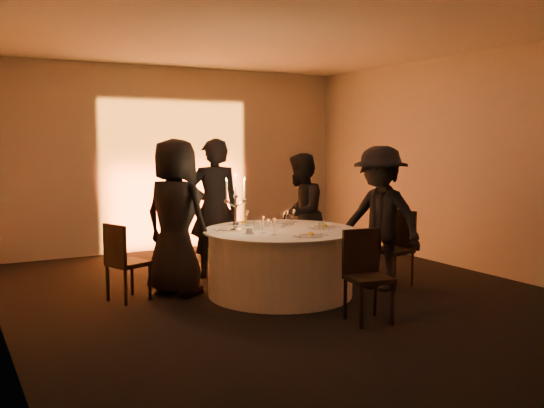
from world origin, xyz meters
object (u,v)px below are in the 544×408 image
chair_right (396,243)px  guest_back_right (300,213)px  chair_front (365,270)px  guest_left (176,217)px  chair_back_left (219,237)px  guest_right (380,218)px  chair_back_right (300,229)px  chair_left (123,258)px  coffee_cup (249,231)px  banquet_table (280,262)px  candelabra (236,211)px  guest_back_left (214,209)px

chair_right → guest_back_right: bearing=-164.7°
chair_front → guest_left: size_ratio=0.50×
chair_back_left → guest_right: bearing=128.5°
guest_back_right → chair_back_right: bearing=-163.6°
chair_left → chair_front: chair_front is taller
guest_left → guest_back_right: (1.90, 0.33, -0.10)m
chair_left → chair_back_left: chair_left is taller
chair_back_right → chair_front: (-0.87, -2.65, -0.02)m
coffee_cup → banquet_table: bearing=14.0°
guest_left → guest_right: (2.23, -0.96, -0.04)m
banquet_table → chair_back_left: chair_back_left is taller
chair_back_left → candelabra: size_ratio=1.30×
coffee_cup → candelabra: size_ratio=0.16×
chair_back_right → guest_left: 2.33m
chair_front → guest_left: bearing=134.1°
chair_front → guest_back_right: (0.60, 2.21, 0.30)m
chair_right → guest_back_left: size_ratio=0.51×
guest_back_right → guest_right: guest_right is taller
guest_right → chair_left: bearing=-125.8°
chair_back_right → candelabra: candelabra is taller
guest_back_left → candelabra: size_ratio=2.73×
banquet_table → guest_back_left: size_ratio=0.98×
guest_left → guest_back_right: size_ratio=1.12×
candelabra → chair_right: bearing=-12.7°
chair_left → guest_back_right: (2.54, 0.34, 0.32)m
banquet_table → chair_front: size_ratio=1.98×
chair_back_left → candelabra: (-0.39, -1.34, 0.52)m
chair_front → guest_left: (-1.30, 1.89, 0.40)m
chair_back_left → chair_right: size_ratio=0.93×
chair_front → guest_left: 2.33m
chair_back_left → guest_back_right: (0.95, -0.57, 0.33)m
banquet_table → guest_left: bearing=150.8°
guest_back_right → candelabra: bearing=-12.7°
guest_right → chair_front: bearing=-62.7°
chair_left → guest_right: 3.04m
chair_back_right → guest_back_right: 0.59m
chair_right → guest_back_left: guest_back_left is taller
guest_back_right → guest_right: size_ratio=0.94×
coffee_cup → guest_left: bearing=129.9°
guest_back_right → guest_left: bearing=-32.8°
banquet_table → guest_left: (-1.06, 0.59, 0.53)m
banquet_table → chair_left: size_ratio=2.04×
coffee_cup → chair_back_left: bearing=77.4°
chair_back_right → guest_right: guest_right is taller
chair_left → guest_back_left: (1.38, 0.61, 0.42)m
chair_left → chair_back_right: size_ratio=0.94×
chair_right → chair_back_left: bearing=-150.9°
guest_back_right → guest_right: 1.33m
chair_left → guest_left: 0.76m
chair_right → chair_front: bearing=-64.2°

